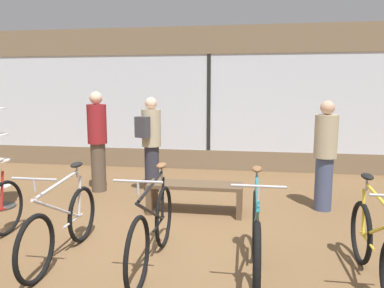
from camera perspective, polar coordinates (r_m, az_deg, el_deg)
The scene contains 10 objects.
ground_plane at distance 4.67m, azimuth -3.56°, elevation -14.94°, with size 24.00×24.00×0.00m, color brown.
shop_back_wall at distance 8.45m, azimuth 2.59°, elevation 7.04°, with size 12.00×0.08×3.20m.
bicycle_left at distance 4.40m, azimuth -19.21°, elevation -11.64°, with size 0.46×1.68×1.02m.
bicycle_center at distance 4.03m, azimuth -6.01°, elevation -12.73°, with size 0.46×1.75×1.04m.
bicycle_right at distance 3.85m, azimuth 9.72°, elevation -13.86°, with size 0.46×1.75×1.05m.
bicycle_far_right at distance 4.03m, azimuth 26.19°, elevation -13.98°, with size 0.46×1.65×1.02m.
display_bench at distance 5.59m, azimuth 0.46°, elevation -6.85°, with size 1.40×0.44×0.46m.
customer_near_rack at distance 6.89m, azimuth -14.21°, elevation 0.72°, with size 0.47×0.47×1.80m.
customer_by_window at distance 5.98m, azimuth 19.62°, elevation -1.37°, with size 0.48×0.48×1.68m.
customer_mid_floor at distance 6.68m, azimuth -6.29°, elevation 0.40°, with size 0.46×0.56×1.70m.
Camera 1 is at (0.94, -4.17, 1.86)m, focal length 35.00 mm.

